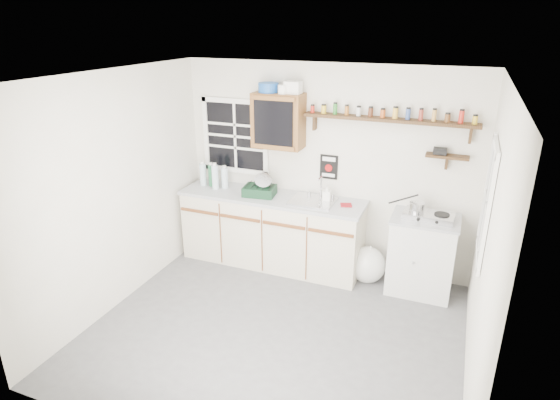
{
  "coord_description": "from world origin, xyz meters",
  "views": [
    {
      "loc": [
        1.5,
        -3.66,
        2.94
      ],
      "look_at": [
        -0.17,
        0.55,
        1.19
      ],
      "focal_mm": 30.0,
      "sensor_mm": 36.0,
      "label": 1
    }
  ],
  "objects_px": {
    "spice_shelf": "(389,119)",
    "hotplate": "(429,216)",
    "dish_rack": "(261,188)",
    "upper_cabinet": "(278,121)",
    "right_cabinet": "(422,254)",
    "main_cabinet": "(272,230)"
  },
  "relations": [
    {
      "from": "spice_shelf",
      "to": "dish_rack",
      "type": "xyz_separation_m",
      "value": [
        -1.45,
        -0.24,
        -0.92
      ]
    },
    {
      "from": "right_cabinet",
      "to": "hotplate",
      "type": "height_order",
      "value": "hotplate"
    },
    {
      "from": "main_cabinet",
      "to": "hotplate",
      "type": "bearing_deg",
      "value": 0.17
    },
    {
      "from": "main_cabinet",
      "to": "hotplate",
      "type": "relative_size",
      "value": 4.17
    },
    {
      "from": "dish_rack",
      "to": "hotplate",
      "type": "distance_m",
      "value": 1.99
    },
    {
      "from": "spice_shelf",
      "to": "hotplate",
      "type": "distance_m",
      "value": 1.15
    },
    {
      "from": "upper_cabinet",
      "to": "right_cabinet",
      "type": "bearing_deg",
      "value": -3.76
    },
    {
      "from": "hotplate",
      "to": "spice_shelf",
      "type": "bearing_deg",
      "value": 163.37
    },
    {
      "from": "upper_cabinet",
      "to": "hotplate",
      "type": "xyz_separation_m",
      "value": [
        1.83,
        -0.14,
        -0.88
      ]
    },
    {
      "from": "upper_cabinet",
      "to": "spice_shelf",
      "type": "xyz_separation_m",
      "value": [
        1.28,
        0.07,
        0.11
      ]
    },
    {
      "from": "upper_cabinet",
      "to": "hotplate",
      "type": "relative_size",
      "value": 1.17
    },
    {
      "from": "main_cabinet",
      "to": "right_cabinet",
      "type": "relative_size",
      "value": 2.54
    },
    {
      "from": "main_cabinet",
      "to": "dish_rack",
      "type": "xyz_separation_m",
      "value": [
        -0.13,
        -0.03,
        0.55
      ]
    },
    {
      "from": "main_cabinet",
      "to": "dish_rack",
      "type": "height_order",
      "value": "dish_rack"
    },
    {
      "from": "right_cabinet",
      "to": "dish_rack",
      "type": "bearing_deg",
      "value": -178.44
    },
    {
      "from": "right_cabinet",
      "to": "upper_cabinet",
      "type": "xyz_separation_m",
      "value": [
        -1.8,
        0.12,
        1.37
      ]
    },
    {
      "from": "spice_shelf",
      "to": "main_cabinet",
      "type": "bearing_deg",
      "value": -170.82
    },
    {
      "from": "dish_rack",
      "to": "upper_cabinet",
      "type": "bearing_deg",
      "value": 38.63
    },
    {
      "from": "right_cabinet",
      "to": "dish_rack",
      "type": "xyz_separation_m",
      "value": [
        -1.97,
        -0.05,
        0.56
      ]
    },
    {
      "from": "main_cabinet",
      "to": "spice_shelf",
      "type": "relative_size",
      "value": 1.21
    },
    {
      "from": "spice_shelf",
      "to": "hotplate",
      "type": "relative_size",
      "value": 3.45
    },
    {
      "from": "right_cabinet",
      "to": "hotplate",
      "type": "bearing_deg",
      "value": -37.57
    }
  ]
}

